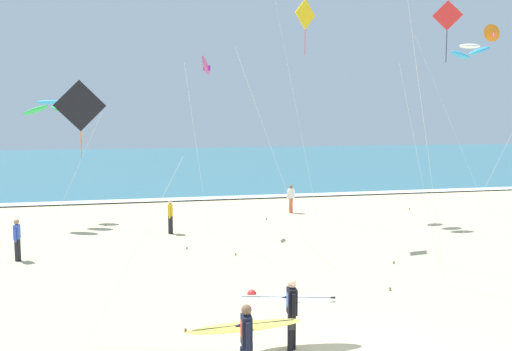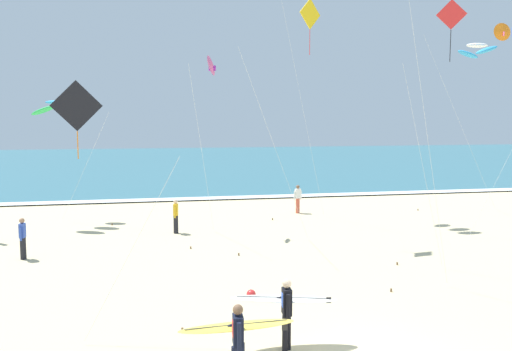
% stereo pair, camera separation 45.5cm
% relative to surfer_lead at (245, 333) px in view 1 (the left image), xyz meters
% --- Properties ---
extents(ocean_water, '(160.00, 60.00, 0.08)m').
position_rel_surfer_lead_xyz_m(ocean_water, '(2.50, 54.76, -1.01)').
color(ocean_water, '#336B7A').
rests_on(ocean_water, ground).
extents(shoreline_foam, '(160.00, 1.32, 0.01)m').
position_rel_surfer_lead_xyz_m(shoreline_foam, '(2.50, 25.06, -0.96)').
color(shoreline_foam, white).
rests_on(shoreline_foam, ocean_water).
extents(surfer_lead, '(2.43, 0.98, 1.71)m').
position_rel_surfer_lead_xyz_m(surfer_lead, '(0.00, 0.00, 0.00)').
color(surfer_lead, black).
rests_on(surfer_lead, ground).
extents(surfer_trailing, '(2.59, 1.03, 1.71)m').
position_rel_surfer_lead_xyz_m(surfer_trailing, '(1.38, 1.47, 0.00)').
color(surfer_trailing, black).
rests_on(surfer_trailing, ground).
extents(kite_arc_ivory_mid, '(4.45, 2.08, 8.57)m').
position_rel_surfer_lead_xyz_m(kite_arc_ivory_mid, '(12.44, 11.30, 7.20)').
color(kite_arc_ivory_mid, '#2D99DB').
rests_on(kite_arc_ivory_mid, ground).
extents(kite_arc_cobalt_far, '(3.88, 3.20, 6.22)m').
position_rel_surfer_lead_xyz_m(kite_arc_cobalt_far, '(-6.01, 18.72, 4.79)').
color(kite_arc_cobalt_far, green).
rests_on(kite_arc_cobalt_far, ground).
extents(kite_diamond_golden_low, '(4.02, 2.50, 10.35)m').
position_rel_surfer_lead_xyz_m(kite_diamond_golden_low, '(5.09, 12.22, 8.31)').
color(kite_diamond_golden_low, yellow).
rests_on(kite_diamond_golden_low, ground).
extents(kite_diamond_scarlet_distant, '(1.83, 1.06, 9.35)m').
position_rel_surfer_lead_xyz_m(kite_diamond_scarlet_distant, '(8.50, 6.93, 7.35)').
color(kite_diamond_scarlet_distant, red).
rests_on(kite_diamond_scarlet_distant, ground).
extents(kite_diamond_charcoal_close, '(2.93, 0.50, 6.21)m').
position_rel_surfer_lead_xyz_m(kite_diamond_charcoal_close, '(-3.18, 2.56, 4.40)').
color(kite_diamond_charcoal_close, black).
rests_on(kite_diamond_charcoal_close, ground).
extents(kite_delta_amber_outer, '(5.26, 0.55, 10.74)m').
position_rel_surfer_lead_xyz_m(kite_delta_amber_outer, '(18.33, 18.02, 9.10)').
color(kite_delta_amber_outer, orange).
rests_on(kite_delta_amber_outer, ground).
extents(kite_delta_rose_extra, '(1.72, 3.80, 8.22)m').
position_rel_surfer_lead_xyz_m(kite_delta_rose_extra, '(1.34, 14.89, 6.64)').
color(kite_delta_rose_extra, pink).
rests_on(kite_delta_rose_extra, ground).
extents(bystander_blue_top, '(0.22, 0.50, 1.59)m').
position_rel_surfer_lead_xyz_m(bystander_blue_top, '(-6.37, 11.24, -0.24)').
color(bystander_blue_top, black).
rests_on(bystander_blue_top, ground).
extents(bystander_white_top, '(0.49, 0.26, 1.59)m').
position_rel_surfer_lead_xyz_m(bystander_white_top, '(6.60, 18.92, -0.24)').
color(bystander_white_top, '#D8593F').
rests_on(bystander_white_top, ground).
extents(bystander_yellow_top, '(0.25, 0.49, 1.59)m').
position_rel_surfer_lead_xyz_m(bystander_yellow_top, '(-0.42, 14.82, -0.24)').
color(bystander_yellow_top, black).
rests_on(bystander_yellow_top, ground).
extents(beach_ball, '(0.28, 0.28, 0.28)m').
position_rel_surfer_lead_xyz_m(beach_ball, '(1.25, 5.04, -0.91)').
color(beach_ball, red).
rests_on(beach_ball, ground).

